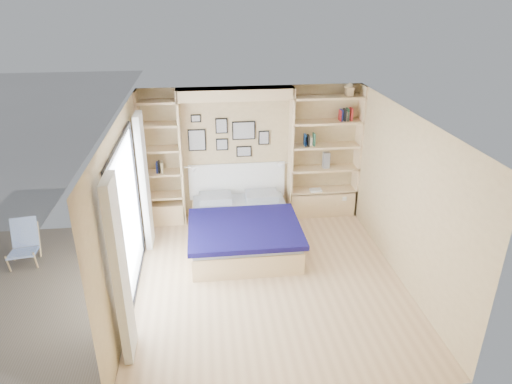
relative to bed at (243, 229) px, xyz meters
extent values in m
plane|color=#D6B183|center=(0.29, -1.12, -0.28)|extent=(4.50, 4.50, 0.00)
plane|color=tan|center=(0.29, 1.13, 0.97)|extent=(4.00, 0.00, 4.00)
plane|color=tan|center=(0.29, -3.37, 0.97)|extent=(4.00, 0.00, 4.00)
plane|color=tan|center=(-1.71, -1.12, 0.97)|extent=(0.00, 4.50, 4.50)
plane|color=tan|center=(2.29, -1.12, 0.97)|extent=(0.00, 4.50, 4.50)
plane|color=white|center=(0.29, -1.12, 2.22)|extent=(4.50, 4.50, 0.00)
cube|color=beige|center=(-1.01, 0.95, 0.97)|extent=(0.04, 0.35, 2.50)
cube|color=beige|center=(0.99, 0.95, 0.97)|extent=(0.04, 0.35, 2.50)
cube|color=beige|center=(-0.01, 0.95, 2.12)|extent=(2.00, 0.35, 0.20)
cube|color=beige|center=(2.27, 0.95, 0.97)|extent=(0.04, 0.35, 2.50)
cube|color=beige|center=(-1.69, 0.95, 0.97)|extent=(0.04, 0.35, 2.50)
cube|color=beige|center=(1.64, 0.95, -0.03)|extent=(1.30, 0.35, 0.50)
cube|color=beige|center=(-1.36, 0.95, -0.08)|extent=(0.70, 0.35, 0.40)
cube|color=black|center=(-1.68, -1.12, 1.95)|extent=(0.04, 2.08, 0.06)
cube|color=black|center=(-1.68, -1.12, -0.25)|extent=(0.04, 2.08, 0.06)
cube|color=black|center=(-1.68, -2.14, 0.82)|extent=(0.04, 0.06, 2.20)
cube|color=black|center=(-1.68, -0.10, 0.82)|extent=(0.04, 0.06, 2.20)
cube|color=silver|center=(-1.69, -1.12, 0.84)|extent=(0.01, 2.00, 2.20)
cube|color=white|center=(-1.59, -2.42, 0.87)|extent=(0.10, 0.45, 2.30)
cube|color=white|center=(-1.59, 0.18, 0.87)|extent=(0.10, 0.45, 2.30)
cube|color=beige|center=(1.64, 0.95, 0.22)|extent=(1.30, 0.35, 0.04)
cube|color=beige|center=(1.64, 0.95, 0.67)|extent=(1.30, 0.35, 0.04)
cube|color=beige|center=(1.64, 0.95, 1.12)|extent=(1.30, 0.35, 0.04)
cube|color=beige|center=(1.64, 0.95, 1.57)|extent=(1.30, 0.35, 0.04)
cube|color=beige|center=(1.64, 0.95, 2.02)|extent=(1.30, 0.35, 0.04)
cube|color=beige|center=(-1.36, 0.95, 0.27)|extent=(0.70, 0.35, 0.04)
cube|color=beige|center=(-1.36, 0.95, 0.72)|extent=(0.70, 0.35, 0.04)
cube|color=beige|center=(-1.36, 0.95, 1.17)|extent=(0.70, 0.35, 0.04)
cube|color=beige|center=(-1.36, 0.95, 1.62)|extent=(0.70, 0.35, 0.04)
cube|color=beige|center=(-1.36, 0.95, 2.02)|extent=(0.70, 0.35, 0.04)
cube|color=beige|center=(0.00, -0.01, -0.10)|extent=(1.72, 2.15, 0.38)
cube|color=#989EA6|center=(0.00, -0.01, 0.14)|extent=(1.68, 2.11, 0.10)
cube|color=#0E0B3F|center=(0.00, -0.38, 0.21)|extent=(1.82, 1.50, 0.08)
cube|color=#989EA6|center=(-0.43, 0.76, 0.25)|extent=(0.59, 0.43, 0.12)
cube|color=#989EA6|center=(0.43, 0.76, 0.25)|extent=(0.59, 0.43, 0.12)
cube|color=white|center=(0.00, 1.10, 0.44)|extent=(1.82, 0.04, 0.70)
cube|color=black|center=(-0.71, 1.10, 1.27)|extent=(0.32, 0.02, 0.40)
cube|color=gray|center=(-0.71, 1.09, 1.27)|extent=(0.28, 0.01, 0.36)
cube|color=black|center=(-0.26, 1.10, 1.52)|extent=(0.22, 0.02, 0.28)
cube|color=gray|center=(-0.26, 1.09, 1.52)|extent=(0.18, 0.01, 0.24)
cube|color=black|center=(-0.26, 1.10, 1.17)|extent=(0.22, 0.02, 0.22)
cube|color=gray|center=(-0.26, 1.09, 1.17)|extent=(0.18, 0.01, 0.18)
cube|color=black|center=(0.14, 1.10, 1.42)|extent=(0.42, 0.02, 0.34)
cube|color=gray|center=(0.14, 1.09, 1.42)|extent=(0.38, 0.01, 0.30)
cube|color=black|center=(0.14, 1.10, 1.02)|extent=(0.28, 0.02, 0.20)
cube|color=gray|center=(0.14, 1.09, 1.02)|extent=(0.24, 0.01, 0.16)
cube|color=black|center=(0.51, 1.10, 1.27)|extent=(0.20, 0.02, 0.26)
cube|color=gray|center=(0.51, 1.09, 1.27)|extent=(0.16, 0.01, 0.22)
cube|color=black|center=(-0.71, 1.10, 1.67)|extent=(0.18, 0.02, 0.14)
cube|color=gray|center=(-0.71, 1.09, 1.67)|extent=(0.14, 0.01, 0.10)
cylinder|color=silver|center=(-0.87, 0.88, 0.84)|extent=(0.20, 0.02, 0.02)
cone|color=white|center=(-0.77, 0.88, 0.82)|extent=(0.13, 0.12, 0.15)
cylinder|color=silver|center=(0.85, 0.88, 0.84)|extent=(0.20, 0.02, 0.02)
cone|color=white|center=(0.75, 0.88, 0.82)|extent=(0.13, 0.12, 0.15)
cube|color=#A51E1E|center=(1.25, 0.95, 1.23)|extent=(0.02, 0.15, 0.19)
cube|color=navy|center=(1.25, 0.95, 1.24)|extent=(0.03, 0.15, 0.22)
cube|color=black|center=(1.30, 0.95, 1.23)|extent=(0.03, 0.15, 0.20)
cube|color=#BFB28C|center=(1.35, 0.95, 1.22)|extent=(0.04, 0.15, 0.17)
cube|color=#26593F|center=(1.41, 0.95, 1.25)|extent=(0.03, 0.15, 0.22)
cube|color=#A51E1E|center=(1.87, 0.95, 1.68)|extent=(0.02, 0.15, 0.19)
cube|color=navy|center=(1.89, 0.95, 1.69)|extent=(0.03, 0.15, 0.20)
cube|color=black|center=(1.95, 0.95, 1.69)|extent=(0.03, 0.15, 0.21)
cube|color=#BFB28C|center=(2.00, 0.95, 1.67)|extent=(0.04, 0.15, 0.17)
cube|color=#215430|center=(2.00, 0.95, 1.70)|extent=(0.03, 0.15, 0.22)
cube|color=#A51E1E|center=(2.07, 0.95, 1.70)|extent=(0.03, 0.15, 0.23)
cube|color=navy|center=(-1.45, 0.95, 0.83)|extent=(0.02, 0.15, 0.19)
cube|color=black|center=(-1.41, 0.95, 0.84)|extent=(0.03, 0.15, 0.21)
cube|color=#BFB28C|center=(-1.36, 0.95, 0.83)|extent=(0.03, 0.15, 0.19)
cube|color=beige|center=(2.00, 0.95, 2.11)|extent=(0.13, 0.13, 0.15)
cone|color=beige|center=(2.00, 0.95, 2.23)|extent=(0.20, 0.20, 0.08)
cube|color=slate|center=(1.67, 0.95, 0.84)|extent=(0.12, 0.12, 0.30)
cube|color=white|center=(1.49, 0.90, 0.25)|extent=(0.22, 0.16, 0.03)
cube|color=#6E5F51|center=(-3.31, -1.12, -0.28)|extent=(3.20, 4.00, 0.05)
cylinder|color=tan|center=(-3.67, -0.52, -0.11)|extent=(0.05, 0.12, 0.35)
cylinder|color=tan|center=(-3.29, -0.46, -0.11)|extent=(0.05, 0.12, 0.35)
cylinder|color=tan|center=(-3.75, -0.04, -0.02)|extent=(0.07, 0.29, 0.58)
cylinder|color=tan|center=(-3.36, 0.02, -0.02)|extent=(0.07, 0.29, 0.58)
cube|color=blue|center=(-3.51, -0.32, -0.04)|extent=(0.47, 0.54, 0.13)
cube|color=blue|center=(-3.56, 0.02, 0.16)|extent=(0.42, 0.25, 0.47)
camera|label=1|loc=(-0.58, -6.86, 3.78)|focal=32.00mm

